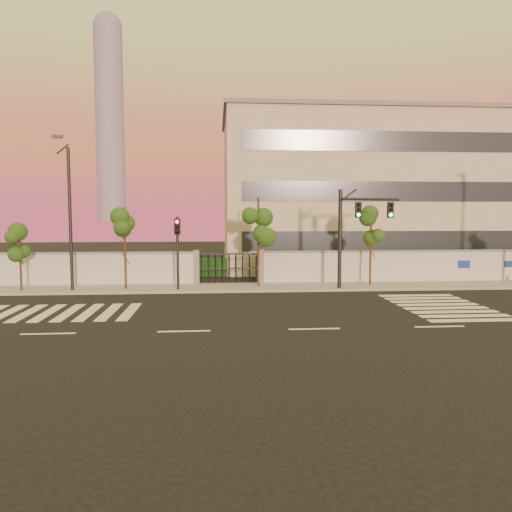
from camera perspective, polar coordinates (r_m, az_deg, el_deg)
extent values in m
plane|color=black|center=(19.59, 6.67, -8.29)|extent=(120.00, 120.00, 0.00)
cube|color=gray|center=(29.77, 2.76, -3.56)|extent=(60.00, 3.00, 0.15)
cube|color=#B7B9BF|center=(35.87, 26.09, -1.12)|extent=(31.00, 0.30, 2.00)
cube|color=slate|center=(35.78, 26.15, 0.57)|extent=(31.00, 0.36, 0.12)
cube|color=slate|center=(30.91, -6.82, -1.36)|extent=(0.35, 0.35, 2.20)
cube|color=slate|center=(31.01, 0.59, -1.31)|extent=(0.35, 0.35, 2.20)
cube|color=black|center=(35.74, 16.41, -1.00)|extent=(20.00, 2.00, 1.80)
cube|color=black|center=(35.60, -24.63, -1.60)|extent=(12.00, 1.80, 1.40)
cube|color=black|center=(35.92, -3.30, -1.26)|extent=(6.00, 1.50, 1.20)
cube|color=#B5AD99|center=(42.67, 12.97, 6.86)|extent=(24.00, 12.00, 12.00)
cube|color=#262D38|center=(36.99, 15.65, 1.70)|extent=(22.00, 0.08, 1.40)
cube|color=#262D38|center=(36.97, 15.78, 7.12)|extent=(22.00, 0.08, 1.40)
cube|color=#262D38|center=(37.28, 15.91, 12.50)|extent=(22.00, 0.08, 1.40)
cube|color=slate|center=(43.32, 13.13, 14.95)|extent=(24.40, 12.40, 0.30)
cylinder|color=slate|center=(309.08, -16.35, 14.15)|extent=(16.00, 16.00, 110.00)
sphere|color=slate|center=(322.67, -16.61, 23.82)|extent=(16.00, 16.00, 16.00)
cube|color=silver|center=(24.97, -26.60, -5.89)|extent=(0.50, 4.00, 0.02)
cube|color=silver|center=(24.64, -24.65, -5.95)|extent=(0.50, 4.00, 0.02)
cube|color=silver|center=(24.35, -22.65, -6.01)|extent=(0.50, 4.00, 0.02)
cube|color=silver|center=(24.08, -20.61, -6.06)|extent=(0.50, 4.00, 0.02)
cube|color=silver|center=(23.85, -18.52, -6.10)|extent=(0.50, 4.00, 0.02)
cube|color=silver|center=(23.65, -16.39, -6.14)|extent=(0.50, 4.00, 0.02)
cube|color=silver|center=(23.48, -14.23, -6.17)|extent=(0.50, 4.00, 0.02)
cube|color=silver|center=(22.87, 23.76, -6.74)|extent=(4.00, 0.50, 0.02)
cube|color=silver|center=(23.65, 22.73, -6.32)|extent=(4.00, 0.50, 0.02)
cube|color=silver|center=(24.44, 21.76, -5.94)|extent=(4.00, 0.50, 0.02)
cube|color=silver|center=(25.23, 20.86, -5.57)|extent=(4.00, 0.50, 0.02)
cube|color=silver|center=(26.04, 20.01, -5.23)|extent=(4.00, 0.50, 0.02)
cube|color=silver|center=(26.84, 19.21, -4.91)|extent=(4.00, 0.50, 0.02)
cube|color=silver|center=(27.66, 18.46, -4.60)|extent=(4.00, 0.50, 0.02)
cube|color=silver|center=(28.48, 17.76, -4.31)|extent=(4.00, 0.50, 0.02)
cube|color=silver|center=(20.23, -22.68, -8.20)|extent=(2.00, 0.15, 0.01)
cube|color=silver|center=(19.27, -8.25, -8.51)|extent=(2.00, 0.15, 0.01)
cube|color=silver|center=(19.58, 6.67, -8.27)|extent=(2.00, 0.15, 0.01)
cube|color=silver|center=(21.11, 20.23, -7.58)|extent=(2.00, 0.15, 0.01)
cylinder|color=#382314|center=(30.76, -25.34, -0.20)|extent=(0.12, 0.12, 3.95)
sphere|color=#1C3F12|center=(30.69, -25.43, 2.01)|extent=(1.08, 1.08, 1.08)
sphere|color=#1C3F12|center=(30.78, -24.65, 0.94)|extent=(0.83, 0.83, 0.83)
sphere|color=#1C3F12|center=(30.68, -26.01, 1.24)|extent=(0.79, 0.79, 0.79)
cylinder|color=#382314|center=(29.27, -14.74, 0.70)|extent=(0.12, 0.12, 4.79)
sphere|color=#1C3F12|center=(29.20, -14.80, 3.51)|extent=(1.11, 1.11, 1.11)
sphere|color=#1C3F12|center=(29.37, -14.02, 2.13)|extent=(0.85, 0.85, 0.85)
sphere|color=#1C3F12|center=(29.13, -15.42, 2.55)|extent=(0.81, 0.81, 0.81)
cylinder|color=#382314|center=(29.54, 0.27, 1.48)|extent=(0.13, 0.13, 5.39)
sphere|color=#1C3F12|center=(29.49, 0.27, 4.62)|extent=(1.23, 1.23, 1.23)
sphere|color=#1C3F12|center=(29.76, 0.98, 3.07)|extent=(0.94, 0.94, 0.94)
sphere|color=#1C3F12|center=(29.30, -0.36, 3.56)|extent=(0.90, 0.90, 0.90)
cylinder|color=#382314|center=(30.74, 12.97, 1.02)|extent=(0.13, 0.13, 4.87)
sphere|color=#1C3F12|center=(30.68, 13.02, 3.74)|extent=(1.16, 1.16, 1.16)
sphere|color=#1C3F12|center=(31.01, 13.53, 2.39)|extent=(0.89, 0.89, 0.89)
sphere|color=#1C3F12|center=(30.45, 12.52, 2.83)|extent=(0.84, 0.84, 0.84)
cylinder|color=black|center=(28.96, 9.56, 1.78)|extent=(0.23, 0.23, 5.82)
cylinder|color=black|center=(29.41, 13.02, 6.34)|extent=(3.53, 0.84, 0.15)
cube|color=black|center=(29.14, 11.61, 5.18)|extent=(0.33, 0.17, 0.85)
sphere|color=#0CF259|center=(29.03, 11.66, 4.66)|extent=(0.19, 0.19, 0.19)
cube|color=black|center=(29.71, 15.11, 5.11)|extent=(0.33, 0.17, 0.85)
sphere|color=#0CF259|center=(29.61, 15.17, 4.60)|extent=(0.19, 0.19, 0.19)
cylinder|color=black|center=(28.49, -8.94, 0.18)|extent=(0.15, 0.15, 4.27)
cube|color=black|center=(28.35, -8.99, 3.32)|extent=(0.33, 0.17, 0.85)
sphere|color=red|center=(28.24, -9.02, 3.86)|extent=(0.19, 0.19, 0.19)
cylinder|color=black|center=(29.68, -20.46, 3.80)|extent=(0.18, 0.18, 8.08)
cylinder|color=black|center=(29.00, -21.20, 11.36)|extent=(0.10, 1.93, 0.79)
cube|color=#3F3F44|center=(28.20, -21.77, 12.57)|extent=(0.51, 0.25, 0.15)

